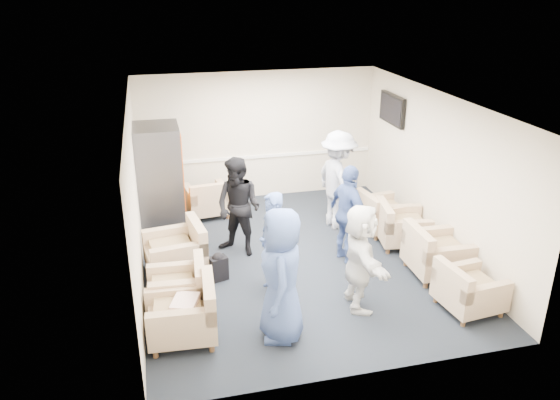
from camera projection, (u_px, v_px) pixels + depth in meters
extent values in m
plane|color=black|center=(294.00, 259.00, 9.26)|extent=(6.00, 6.00, 0.00)
plane|color=white|center=(296.00, 101.00, 8.24)|extent=(6.00, 6.00, 0.00)
cube|color=beige|center=(258.00, 136.00, 11.45)|extent=(5.00, 0.02, 2.70)
cube|color=beige|center=(366.00, 277.00, 6.05)|extent=(5.00, 0.02, 2.70)
cube|color=beige|center=(135.00, 198.00, 8.20)|extent=(0.02, 6.00, 2.70)
cube|color=beige|center=(437.00, 172.00, 9.30)|extent=(0.02, 6.00, 2.70)
cube|color=white|center=(258.00, 157.00, 11.60)|extent=(4.98, 0.04, 0.06)
cube|color=black|center=(392.00, 109.00, 10.64)|extent=(0.07, 1.00, 0.58)
cube|color=black|center=(390.00, 109.00, 10.63)|extent=(0.01, 0.92, 0.50)
cube|color=#52535B|center=(393.00, 117.00, 10.71)|extent=(0.04, 0.10, 0.25)
cube|color=tan|center=(183.00, 320.00, 7.14)|extent=(0.92, 0.92, 0.29)
cube|color=#90764F|center=(182.00, 308.00, 7.07)|extent=(0.64, 0.60, 0.10)
cube|color=tan|center=(209.00, 295.00, 7.07)|extent=(0.20, 0.87, 0.41)
cube|color=tan|center=(177.00, 297.00, 7.70)|extent=(0.86, 0.86, 0.27)
cube|color=#90764F|center=(176.00, 285.00, 7.63)|extent=(0.60, 0.56, 0.10)
cube|color=tan|center=(200.00, 274.00, 7.64)|extent=(0.18, 0.82, 0.38)
cube|color=tan|center=(175.00, 257.00, 8.73)|extent=(1.01, 1.01, 0.29)
cube|color=#90764F|center=(174.00, 246.00, 8.66)|extent=(0.69, 0.66, 0.10)
cube|color=tan|center=(197.00, 234.00, 8.73)|extent=(0.27, 0.90, 0.42)
cube|color=tan|center=(469.00, 295.00, 7.76)|extent=(0.87, 0.87, 0.26)
cube|color=#90764F|center=(471.00, 284.00, 7.70)|extent=(0.60, 0.57, 0.09)
cube|color=tan|center=(453.00, 280.00, 7.54)|extent=(0.22, 0.79, 0.37)
cube|color=tan|center=(437.00, 259.00, 8.70)|extent=(0.90, 0.90, 0.29)
cube|color=#90764F|center=(439.00, 248.00, 8.63)|extent=(0.62, 0.58, 0.10)
cube|color=tan|center=(418.00, 241.00, 8.49)|extent=(0.16, 0.88, 0.41)
cube|color=tan|center=(402.00, 231.00, 9.68)|extent=(0.96, 0.96, 0.27)
cube|color=#90764F|center=(403.00, 222.00, 9.61)|extent=(0.66, 0.63, 0.10)
cube|color=tan|center=(385.00, 215.00, 9.53)|extent=(0.27, 0.84, 0.39)
cube|color=tan|center=(383.00, 218.00, 10.23)|extent=(0.92, 0.92, 0.27)
cube|color=#90764F|center=(383.00, 209.00, 10.16)|extent=(0.64, 0.60, 0.10)
cube|color=tan|center=(368.00, 204.00, 9.99)|extent=(0.25, 0.83, 0.39)
cube|color=tan|center=(207.00, 203.00, 10.90)|extent=(0.90, 0.90, 0.27)
cube|color=#90764F|center=(207.00, 195.00, 10.83)|extent=(0.59, 0.62, 0.10)
cube|color=tan|center=(211.00, 194.00, 10.48)|extent=(0.82, 0.23, 0.38)
cube|color=#52535B|center=(160.00, 180.00, 9.96)|extent=(0.80, 0.96, 2.02)
cube|color=red|center=(182.00, 173.00, 10.01)|extent=(0.02, 0.81, 1.61)
cube|color=black|center=(185.00, 215.00, 10.33)|extent=(0.02, 0.48, 0.13)
cube|color=black|center=(219.00, 268.00, 8.57)|extent=(0.32, 0.26, 0.39)
sphere|color=black|center=(218.00, 258.00, 8.50)|extent=(0.19, 0.19, 0.19)
cube|color=white|center=(185.00, 303.00, 7.05)|extent=(0.42, 0.49, 0.12)
imported|color=#3E5696|center=(282.00, 275.00, 6.94)|extent=(0.76, 0.99, 1.83)
imported|color=#3E5696|center=(272.00, 244.00, 8.03)|extent=(0.43, 0.61, 1.59)
imported|color=black|center=(239.00, 207.00, 9.15)|extent=(1.05, 1.03, 1.71)
imported|color=silver|center=(338.00, 180.00, 10.14)|extent=(0.91, 1.32, 1.87)
imported|color=#3E5696|center=(348.00, 214.00, 8.93)|extent=(0.61, 1.04, 1.67)
imported|color=white|center=(360.00, 257.00, 7.65)|extent=(0.65, 1.52, 1.58)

